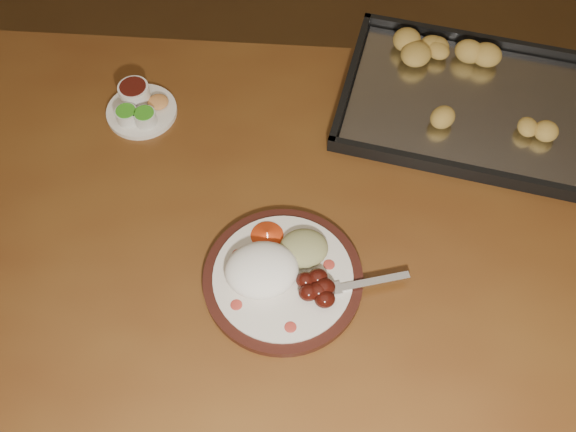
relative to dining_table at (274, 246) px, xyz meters
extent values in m
plane|color=brown|center=(-0.08, -0.19, -0.65)|extent=(4.00, 4.00, 0.00)
cube|color=brown|center=(0.00, 0.00, 0.08)|extent=(1.65, 1.17, 0.04)
cylinder|color=#503418|center=(-0.59, 0.50, -0.30)|extent=(0.07, 0.07, 0.71)
cylinder|color=#503418|center=(0.74, 0.24, -0.30)|extent=(0.07, 0.07, 0.71)
cylinder|color=black|center=(0.00, -0.12, 0.10)|extent=(0.27, 0.27, 0.02)
cylinder|color=silver|center=(0.00, -0.12, 0.11)|extent=(0.24, 0.24, 0.01)
ellipsoid|color=#AE3329|center=(-0.08, -0.17, 0.12)|extent=(0.02, 0.02, 0.00)
ellipsoid|color=#AE3329|center=(0.00, -0.22, 0.12)|extent=(0.02, 0.02, 0.00)
ellipsoid|color=#AE3329|center=(0.08, -0.11, 0.12)|extent=(0.02, 0.02, 0.00)
ellipsoid|color=#AE3329|center=(-0.07, -0.07, 0.12)|extent=(0.02, 0.02, 0.00)
ellipsoid|color=white|center=(-0.03, -0.12, 0.13)|extent=(0.16, 0.15, 0.06)
ellipsoid|color=#4A100A|center=(0.04, -0.17, 0.13)|extent=(0.03, 0.03, 0.03)
ellipsoid|color=#4A100A|center=(0.07, -0.16, 0.13)|extent=(0.03, 0.03, 0.03)
ellipsoid|color=#4A100A|center=(0.06, -0.14, 0.13)|extent=(0.03, 0.03, 0.03)
ellipsoid|color=#4A100A|center=(0.06, -0.18, 0.13)|extent=(0.03, 0.03, 0.03)
ellipsoid|color=#4A100A|center=(0.04, -0.14, 0.13)|extent=(0.03, 0.03, 0.03)
ellipsoid|color=#4A100A|center=(0.06, -0.16, 0.13)|extent=(0.03, 0.03, 0.03)
ellipsoid|color=tan|center=(0.04, -0.08, 0.13)|extent=(0.11, 0.10, 0.03)
cone|color=red|center=(-0.02, -0.05, 0.13)|extent=(0.06, 0.07, 0.03)
cube|color=silver|center=(0.15, -0.15, 0.12)|extent=(0.13, 0.02, 0.00)
cube|color=silver|center=(0.08, -0.16, 0.12)|extent=(0.04, 0.03, 0.00)
cylinder|color=silver|center=(0.06, -0.17, 0.12)|extent=(0.03, 0.00, 0.00)
cylinder|color=silver|center=(0.06, -0.17, 0.12)|extent=(0.03, 0.00, 0.00)
cylinder|color=silver|center=(0.06, -0.16, 0.12)|extent=(0.03, 0.00, 0.00)
cylinder|color=silver|center=(0.05, -0.15, 0.12)|extent=(0.03, 0.00, 0.00)
cylinder|color=white|center=(-0.24, 0.29, 0.10)|extent=(0.14, 0.14, 0.01)
cylinder|color=silver|center=(-0.26, 0.26, 0.12)|extent=(0.04, 0.04, 0.03)
cylinder|color=#399A1E|center=(-0.26, 0.26, 0.13)|extent=(0.04, 0.04, 0.00)
cylinder|color=silver|center=(-0.23, 0.25, 0.12)|extent=(0.04, 0.04, 0.03)
cylinder|color=#399A1E|center=(-0.23, 0.25, 0.13)|extent=(0.04, 0.04, 0.00)
cylinder|color=white|center=(-0.25, 0.32, 0.13)|extent=(0.06, 0.06, 0.04)
cylinder|color=#3D0F0B|center=(-0.25, 0.32, 0.14)|extent=(0.05, 0.05, 0.00)
ellipsoid|color=#DA904D|center=(-0.20, 0.30, 0.11)|extent=(0.04, 0.04, 0.01)
cube|color=black|center=(0.42, 0.22, 0.10)|extent=(0.60, 0.53, 0.01)
cube|color=black|center=(0.49, 0.39, 0.12)|extent=(0.47, 0.20, 0.02)
cube|color=black|center=(0.36, 0.06, 0.12)|extent=(0.47, 0.20, 0.02)
cube|color=black|center=(0.20, 0.31, 0.12)|extent=(0.15, 0.35, 0.02)
cube|color=#B7B6BB|center=(0.42, 0.22, 0.11)|extent=(0.56, 0.48, 0.00)
ellipsoid|color=#B69640|center=(0.48, 0.20, 0.13)|extent=(0.06, 0.05, 0.04)
ellipsoid|color=#B69640|center=(0.54, 0.22, 0.13)|extent=(0.08, 0.08, 0.04)
ellipsoid|color=#B69640|center=(0.49, 0.31, 0.13)|extent=(0.07, 0.07, 0.04)
ellipsoid|color=#B69640|center=(0.40, 0.29, 0.13)|extent=(0.07, 0.07, 0.04)
ellipsoid|color=#B69640|center=(0.36, 0.31, 0.13)|extent=(0.08, 0.08, 0.04)
ellipsoid|color=#B69640|center=(0.36, 0.24, 0.13)|extent=(0.06, 0.05, 0.04)
ellipsoid|color=#B69640|center=(0.31, 0.22, 0.13)|extent=(0.08, 0.08, 0.04)
ellipsoid|color=#B69640|center=(0.36, 0.13, 0.13)|extent=(0.07, 0.07, 0.04)
ellipsoid|color=#B69640|center=(0.44, 0.15, 0.13)|extent=(0.07, 0.07, 0.04)
ellipsoid|color=#B69640|center=(0.48, 0.14, 0.13)|extent=(0.08, 0.08, 0.04)
camera|label=1|loc=(-0.05, -0.60, 1.09)|focal=40.00mm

